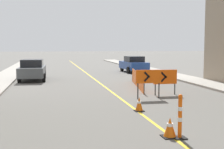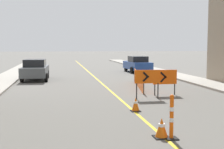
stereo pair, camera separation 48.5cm
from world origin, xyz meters
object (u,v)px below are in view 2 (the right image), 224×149
object	(u,v)px
traffic_cone_fifth	(136,104)
traffic_cone_fourth	(162,128)
arrow_barricade_secondary	(165,78)
parked_car_curb_mid	(137,64)
delineator_post_rear	(172,120)
arrow_barricade_primary	(147,78)
parked_car_curb_near	(35,70)

from	to	relation	value
traffic_cone_fifth	traffic_cone_fourth	bearing A→B (deg)	-92.29
arrow_barricade_secondary	parked_car_curb_mid	world-z (taller)	parked_car_curb_mid
delineator_post_rear	arrow_barricade_primary	xyz separation A→B (m)	(1.19, 6.52, 0.49)
traffic_cone_fourth	arrow_barricade_secondary	xyz separation A→B (m)	(2.66, 7.34, 0.65)
traffic_cone_fifth	delineator_post_rear	size ratio (longest dim) A/B	0.45
arrow_barricade_secondary	parked_car_curb_mid	distance (m)	14.19
traffic_cone_fourth	arrow_barricade_secondary	distance (m)	7.84
delineator_post_rear	parked_car_curb_mid	bearing A→B (deg)	78.10
traffic_cone_fifth	arrow_barricade_primary	xyz separation A→B (m)	(1.27, 2.74, 0.76)
traffic_cone_fourth	delineator_post_rear	size ratio (longest dim) A/B	0.45
arrow_barricade_primary	arrow_barricade_secondary	size ratio (longest dim) A/B	1.07
arrow_barricade_secondary	parked_car_curb_near	world-z (taller)	parked_car_curb_near
traffic_cone_fourth	parked_car_curb_mid	world-z (taller)	parked_car_curb_mid
traffic_cone_fourth	parked_car_curb_near	size ratio (longest dim) A/B	0.13
arrow_barricade_secondary	parked_car_curb_near	bearing A→B (deg)	130.52
arrow_barricade_primary	arrow_barricade_secondary	bearing A→B (deg)	39.64
delineator_post_rear	arrow_barricade_primary	size ratio (longest dim) A/B	0.88
traffic_cone_fourth	traffic_cone_fifth	size ratio (longest dim) A/B	1.00
arrow_barricade_primary	traffic_cone_fifth	bearing A→B (deg)	-113.83
delineator_post_rear	parked_car_curb_near	world-z (taller)	parked_car_curb_near
parked_car_curb_near	delineator_post_rear	bearing A→B (deg)	-71.14
delineator_post_rear	arrow_barricade_secondary	xyz separation A→B (m)	(2.44, 7.51, 0.37)
arrow_barricade_primary	parked_car_curb_near	xyz separation A→B (m)	(-6.05, 9.58, -0.24)
parked_car_curb_near	parked_car_curb_mid	size ratio (longest dim) A/B	0.99
delineator_post_rear	arrow_barricade_secondary	bearing A→B (deg)	72.03
delineator_post_rear	arrow_barricade_secondary	world-z (taller)	arrow_barricade_secondary
parked_car_curb_mid	parked_car_curb_near	bearing A→B (deg)	-152.78
traffic_cone_fourth	parked_car_curb_near	bearing A→B (deg)	106.19
arrow_barricade_primary	arrow_barricade_secondary	distance (m)	1.60
parked_car_curb_mid	traffic_cone_fourth	bearing A→B (deg)	-105.46
traffic_cone_fifth	parked_car_curb_mid	xyz separation A→B (m)	(4.62, 17.76, 0.52)
traffic_cone_fifth	arrow_barricade_secondary	size ratio (longest dim) A/B	0.42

